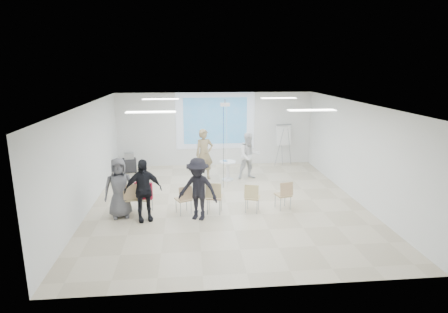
{
  "coord_description": "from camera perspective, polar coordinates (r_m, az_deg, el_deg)",
  "views": [
    {
      "loc": [
        -1.11,
        -10.67,
        4.09
      ],
      "look_at": [
        0.0,
        0.8,
        1.25
      ],
      "focal_mm": 30.0,
      "sensor_mm": 36.0,
      "label": 1
    }
  ],
  "objects": [
    {
      "name": "controller_left",
      "position": [
        13.72,
        -2.33,
        2.44
      ],
      "size": [
        0.08,
        0.13,
        0.04
      ],
      "primitive_type": "cube",
      "rotation": [
        0.0,
        0.0,
        0.29
      ],
      "color": "white",
      "rests_on": "player_left"
    },
    {
      "name": "controller_right",
      "position": [
        13.76,
        2.98,
        2.02
      ],
      "size": [
        0.06,
        0.14,
        0.04
      ],
      "primitive_type": "cube",
      "rotation": [
        0.0,
        0.0,
        0.17
      ],
      "color": "silver",
      "rests_on": "player_right"
    },
    {
      "name": "fluor_panel_sw",
      "position": [
        9.28,
        -11.07,
        6.66
      ],
      "size": [
        1.2,
        0.3,
        0.02
      ],
      "primitive_type": "cube",
      "color": "white",
      "rests_on": "ceiling"
    },
    {
      "name": "chair_far_left",
      "position": [
        10.67,
        -13.9,
        -5.92
      ],
      "size": [
        0.52,
        0.54,
        0.94
      ],
      "rotation": [
        0.0,
        0.0,
        0.19
      ],
      "color": "tan",
      "rests_on": "floor"
    },
    {
      "name": "chair_left_inner",
      "position": [
        10.51,
        -6.06,
        -6.21
      ],
      "size": [
        0.53,
        0.55,
        0.85
      ],
      "rotation": [
        0.0,
        0.0,
        0.42
      ],
      "color": "tan",
      "rests_on": "floor"
    },
    {
      "name": "fluor_panel_ne",
      "position": [
        13.09,
        8.33,
        8.79
      ],
      "size": [
        1.2,
        0.3,
        0.02
      ],
      "primitive_type": "cube",
      "color": "white",
      "rests_on": "ceiling"
    },
    {
      "name": "audience_left",
      "position": [
        10.14,
        -12.27,
        -4.39
      ],
      "size": [
        1.28,
        0.97,
        1.95
      ],
      "primitive_type": "imported",
      "rotation": [
        0.0,
        0.0,
        0.29
      ],
      "color": "black",
      "rests_on": "floor"
    },
    {
      "name": "chair_left_mid",
      "position": [
        10.76,
        -12.11,
        -6.09
      ],
      "size": [
        0.47,
        0.49,
        0.81
      ],
      "rotation": [
        0.0,
        0.0,
        -0.25
      ],
      "color": "tan",
      "rests_on": "floor"
    },
    {
      "name": "laptop",
      "position": [
        10.61,
        -6.21,
        -6.29
      ],
      "size": [
        0.37,
        0.33,
        0.02
      ],
      "primitive_type": "imported",
      "rotation": [
        0.0,
        0.0,
        3.56
      ],
      "color": "black",
      "rests_on": "chair_left_inner"
    },
    {
      "name": "chair_right_far",
      "position": [
        10.91,
        9.18,
        -5.53
      ],
      "size": [
        0.5,
        0.52,
        0.85
      ],
      "rotation": [
        0.0,
        0.0,
        0.26
      ],
      "color": "tan",
      "rests_on": "floor"
    },
    {
      "name": "player_left",
      "position": [
        13.54,
        -3.02,
        0.84
      ],
      "size": [
        0.88,
        0.71,
        2.09
      ],
      "primitive_type": "imported",
      "rotation": [
        0.0,
        0.0,
        0.29
      ],
      "color": "#927F59",
      "rests_on": "floor"
    },
    {
      "name": "wall_back",
      "position": [
        15.48,
        -1.34,
        4.21
      ],
      "size": [
        8.0,
        0.1,
        3.0
      ],
      "primitive_type": "cube",
      "color": "silver",
      "rests_on": "floor"
    },
    {
      "name": "audience_mid",
      "position": [
        10.02,
        -4.0,
        -4.36
      ],
      "size": [
        1.42,
        1.12,
        1.93
      ],
      "primitive_type": "imported",
      "rotation": [
        0.0,
        0.0,
        -0.4
      ],
      "color": "black",
      "rests_on": "floor"
    },
    {
      "name": "projection_halo",
      "position": [
        15.36,
        -1.33,
        5.45
      ],
      "size": [
        3.2,
        0.01,
        2.3
      ],
      "primitive_type": "cube",
      "color": "silver",
      "rests_on": "wall_back"
    },
    {
      "name": "wall_left",
      "position": [
        11.37,
        -20.36,
        -0.21
      ],
      "size": [
        0.1,
        9.0,
        3.0
      ],
      "primitive_type": "cube",
      "color": "silver",
      "rests_on": "floor"
    },
    {
      "name": "fluor_panel_se",
      "position": [
        9.75,
        13.21,
        6.89
      ],
      "size": [
        1.2,
        0.3,
        0.02
      ],
      "primitive_type": "cube",
      "color": "white",
      "rests_on": "ceiling"
    },
    {
      "name": "ceiling_projector",
      "position": [
        12.3,
        0.15,
        7.3
      ],
      "size": [
        0.3,
        0.25,
        3.0
      ],
      "color": "white",
      "rests_on": "ceiling"
    },
    {
      "name": "projection_image",
      "position": [
        15.34,
        -1.32,
        5.44
      ],
      "size": [
        2.6,
        0.01,
        1.9
      ],
      "primitive_type": "cube",
      "color": "teal",
      "rests_on": "wall_back"
    },
    {
      "name": "av_cart",
      "position": [
        15.0,
        -14.21,
        -1.03
      ],
      "size": [
        0.57,
        0.49,
        0.76
      ],
      "rotation": [
        0.0,
        0.0,
        0.19
      ],
      "color": "black",
      "rests_on": "floor"
    },
    {
      "name": "ceiling",
      "position": [
        10.78,
        0.41,
        8.31
      ],
      "size": [
        8.0,
        9.0,
        0.1
      ],
      "primitive_type": "cube",
      "color": "white",
      "rests_on": "wall_back"
    },
    {
      "name": "pedestal_table",
      "position": [
        13.51,
        0.57,
        -1.99
      ],
      "size": [
        0.7,
        0.7,
        0.73
      ],
      "rotation": [
        0.0,
        0.0,
        0.21
      ],
      "color": "silver",
      "rests_on": "floor"
    },
    {
      "name": "red_jacket",
      "position": [
        10.54,
        -12.17,
        -5.13
      ],
      "size": [
        0.5,
        0.23,
        0.47
      ],
      "primitive_type": "cube",
      "rotation": [
        0.0,
        0.0,
        -0.25
      ],
      "color": "#AE152F",
      "rests_on": "chair_left_mid"
    },
    {
      "name": "wall_right",
      "position": [
        12.13,
        19.8,
        0.69
      ],
      "size": [
        0.1,
        9.0,
        3.0
      ],
      "primitive_type": "cube",
      "color": "silver",
      "rests_on": "floor"
    },
    {
      "name": "chair_center",
      "position": [
        10.48,
        -1.54,
        -5.9
      ],
      "size": [
        0.52,
        0.55,
        0.93
      ],
      "rotation": [
        0.0,
        0.0,
        -0.2
      ],
      "color": "tan",
      "rests_on": "floor"
    },
    {
      "name": "chair_right_inner",
      "position": [
        10.6,
        4.29,
        -5.98
      ],
      "size": [
        0.51,
        0.53,
        0.85
      ],
      "rotation": [
        0.0,
        0.0,
        -0.33
      ],
      "color": "tan",
      "rests_on": "floor"
    },
    {
      "name": "flipchart_easel",
      "position": [
        15.56,
        9.09,
        3.24
      ],
      "size": [
        0.74,
        0.57,
        1.73
      ],
      "rotation": [
        0.0,
        0.0,
        0.15
      ],
      "color": "#96999E",
      "rests_on": "floor"
    },
    {
      "name": "fluor_panel_nw",
      "position": [
        12.75,
        -9.62,
        8.61
      ],
      "size": [
        1.2,
        0.3,
        0.02
      ],
      "primitive_type": "cube",
      "color": "white",
      "rests_on": "ceiling"
    },
    {
      "name": "floor",
      "position": [
        11.5,
        0.39,
        -7.26
      ],
      "size": [
        8.0,
        9.0,
        0.1
      ],
      "primitive_type": "cube",
      "color": "beige",
      "rests_on": "ground"
    },
    {
      "name": "player_right",
      "position": [
        13.62,
        3.86,
        0.46
      ],
      "size": [
        1.02,
        0.87,
        1.89
      ],
      "primitive_type": "imported",
      "rotation": [
        0.0,
        0.0,
        0.17
      ],
      "color": "white",
      "rests_on": "floor"
    },
    {
      "name": "audience_outer",
      "position": [
        10.54,
        -15.7,
        -4.13
      ],
      "size": [
        1.02,
        0.79,
        1.86
      ],
      "primitive_type": "imported",
      "rotation": [
        0.0,
        0.0,
        0.22
      ],
      "color": "slate",
      "rests_on": "floor"
    }
  ]
}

